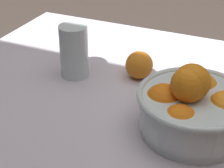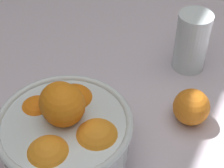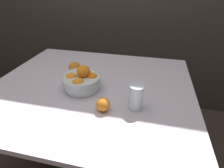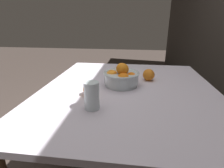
# 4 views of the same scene
# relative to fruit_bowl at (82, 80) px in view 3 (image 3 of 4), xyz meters

# --- Properties ---
(ground_plane) EXTENTS (12.00, 12.00, 0.00)m
(ground_plane) POSITION_rel_fruit_bowl_xyz_m (0.03, 0.05, -0.78)
(ground_plane) COLOR #3D332D
(dining_table) EXTENTS (1.24, 1.07, 0.72)m
(dining_table) POSITION_rel_fruit_bowl_xyz_m (0.03, 0.05, -0.13)
(dining_table) COLOR silver
(dining_table) RESTS_ON ground_plane
(fruit_bowl) EXTENTS (0.23, 0.23, 0.15)m
(fruit_bowl) POSITION_rel_fruit_bowl_xyz_m (0.00, 0.00, 0.00)
(fruit_bowl) COLOR silver
(fruit_bowl) RESTS_ON dining_table
(juice_glass) EXTENTS (0.07, 0.07, 0.13)m
(juice_glass) POSITION_rel_fruit_bowl_xyz_m (0.33, -0.11, 0.00)
(juice_glass) COLOR #F4A314
(juice_glass) RESTS_ON dining_table
(orange_loose_near_bowl) EXTENTS (0.08, 0.08, 0.08)m
(orange_loose_near_bowl) POSITION_rel_fruit_bowl_xyz_m (-0.13, 0.18, -0.02)
(orange_loose_near_bowl) COLOR orange
(orange_loose_near_bowl) RESTS_ON dining_table
(orange_loose_front) EXTENTS (0.07, 0.07, 0.07)m
(orange_loose_front) POSITION_rel_fruit_bowl_xyz_m (0.17, -0.17, -0.02)
(orange_loose_front) COLOR orange
(orange_loose_front) RESTS_ON dining_table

